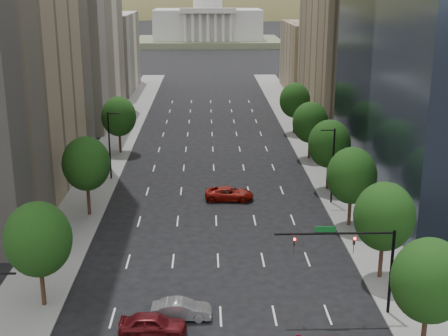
{
  "coord_description": "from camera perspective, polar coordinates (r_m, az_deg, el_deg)",
  "views": [
    {
      "loc": [
        -0.98,
        -12.08,
        24.62
      ],
      "look_at": [
        0.65,
        43.18,
        8.0
      ],
      "focal_mm": 49.28,
      "sensor_mm": 36.0,
      "label": 1
    }
  ],
  "objects": [
    {
      "name": "streetlight_rn",
      "position": [
        71.41,
        10.03,
        0.39
      ],
      "size": [
        1.7,
        0.2,
        9.0
      ],
      "color": "black",
      "rests_on": "ground"
    },
    {
      "name": "sidewalk_right",
      "position": [
        77.91,
        10.62,
        -1.93
      ],
      "size": [
        6.0,
        200.0,
        0.15
      ],
      "primitive_type": "cube",
      "color": "slate",
      "rests_on": "ground"
    },
    {
      "name": "filler_right",
      "position": [
        148.32,
        8.54,
        10.12
      ],
      "size": [
        14.0,
        26.0,
        16.0
      ],
      "primitive_type": "cube",
      "color": "#8C7759",
      "rests_on": "ground"
    },
    {
      "name": "midrise_cream_left",
      "position": [
        117.78,
        -13.8,
        12.8
      ],
      "size": [
        14.0,
        30.0,
        35.0
      ],
      "primitive_type": "cube",
      "color": "beige",
      "rests_on": "ground"
    },
    {
      "name": "tree_right_3",
      "position": [
        75.97,
        9.74,
        2.21
      ],
      "size": [
        5.2,
        5.2,
        8.89
      ],
      "color": "#382316",
      "rests_on": "ground"
    },
    {
      "name": "capitol",
      "position": [
        262.28,
        -1.51,
        13.22
      ],
      "size": [
        60.0,
        40.0,
        35.2
      ],
      "color": "#596647",
      "rests_on": "ground"
    },
    {
      "name": "tree_left_2",
      "position": [
        92.97,
        -9.74,
        4.73
      ],
      "size": [
        5.2,
        5.2,
        8.68
      ],
      "color": "#382316",
      "rests_on": "ground"
    },
    {
      "name": "tree_left_1",
      "position": [
        68.0,
        -12.66,
        0.39
      ],
      "size": [
        5.2,
        5.2,
        8.97
      ],
      "color": "#382316",
      "rests_on": "ground"
    },
    {
      "name": "parking_tan_right",
      "position": [
        115.45,
        11.56,
        11.62
      ],
      "size": [
        14.0,
        30.0,
        30.0
      ],
      "primitive_type": "cube",
      "color": "#8C7759",
      "rests_on": "ground"
    },
    {
      "name": "tree_right_5",
      "position": [
        104.89,
        6.59,
        6.26
      ],
      "size": [
        5.2,
        5.2,
        8.75
      ],
      "color": "#382316",
      "rests_on": "ground"
    },
    {
      "name": "tree_left_0",
      "position": [
        49.69,
        -16.85,
        -6.36
      ],
      "size": [
        5.2,
        5.2,
        8.75
      ],
      "color": "#382316",
      "rests_on": "ground"
    },
    {
      "name": "sidewalk_left",
      "position": [
        77.52,
        -12.4,
        -2.14
      ],
      "size": [
        6.0,
        200.0,
        0.15
      ],
      "primitive_type": "cube",
      "color": "slate",
      "rests_on": "ground"
    },
    {
      "name": "foothills",
      "position": [
        615.68,
        1.67,
        10.91
      ],
      "size": [
        720.0,
        413.0,
        263.0
      ],
      "color": "olive",
      "rests_on": "ground"
    },
    {
      "name": "streetlight_ln",
      "position": [
        80.55,
        -10.54,
        2.23
      ],
      "size": [
        1.7,
        0.2,
        9.0
      ],
      "color": "black",
      "rests_on": "ground"
    },
    {
      "name": "filler_left",
      "position": [
        150.83,
        -11.03,
        10.49
      ],
      "size": [
        14.0,
        26.0,
        18.0
      ],
      "primitive_type": "cube",
      "color": "beige",
      "rests_on": "ground"
    },
    {
      "name": "car_silver",
      "position": [
        48.24,
        -3.97,
        -12.96
      ],
      "size": [
        4.61,
        1.65,
        1.51
      ],
      "primitive_type": "imported",
      "rotation": [
        0.0,
        0.0,
        1.56
      ],
      "color": "gray",
      "rests_on": "ground"
    },
    {
      "name": "tree_right_0",
      "position": [
        44.38,
        18.51,
        -9.89
      ],
      "size": [
        5.2,
        5.2,
        8.39
      ],
      "color": "#382316",
      "rests_on": "ground"
    },
    {
      "name": "tree_right_2",
      "position": [
        64.77,
        11.76,
        -0.7
      ],
      "size": [
        5.2,
        5.2,
        8.61
      ],
      "color": "#382316",
      "rests_on": "ground"
    },
    {
      "name": "car_red_far",
      "position": [
        72.74,
        0.49,
        -2.39
      ],
      "size": [
        5.87,
        2.97,
        1.59
      ],
      "primitive_type": "imported",
      "rotation": [
        0.0,
        0.0,
        1.51
      ],
      "color": "maroon",
      "rests_on": "ground"
    },
    {
      "name": "car_maroon",
      "position": [
        46.41,
        -6.62,
        -14.22
      ],
      "size": [
        5.04,
        2.25,
        1.68
      ],
      "primitive_type": "imported",
      "rotation": [
        0.0,
        0.0,
        1.52
      ],
      "color": "#510D11",
      "rests_on": "ground"
    },
    {
      "name": "tree_right_4",
      "position": [
        89.45,
        8.01,
        4.2
      ],
      "size": [
        5.2,
        5.2,
        8.46
      ],
      "color": "#382316",
      "rests_on": "ground"
    },
    {
      "name": "traffic_signal",
      "position": [
        47.76,
        12.52,
        -7.72
      ],
      "size": [
        9.12,
        0.4,
        7.38
      ],
      "color": "black",
      "rests_on": "ground"
    },
    {
      "name": "tree_right_1",
      "position": [
        53.78,
        14.64,
        -4.38
      ],
      "size": [
        5.2,
        5.2,
        8.75
      ],
      "color": "#382316",
      "rests_on": "ground"
    }
  ]
}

